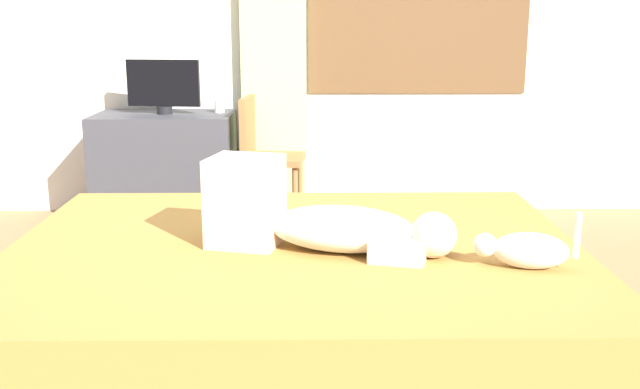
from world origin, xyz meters
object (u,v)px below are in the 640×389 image
person_lying (317,220)px  cup (219,106)px  cat (525,250)px  chair_by_desk (263,151)px  bed (295,304)px  tv_monitor (163,86)px  desk (166,169)px

person_lying → cup: size_ratio=11.36×
cat → cup: size_ratio=4.25×
cup → chair_by_desk: chair_by_desk is taller
cat → bed: bearing=160.3°
cat → cup: bearing=119.1°
tv_monitor → chair_by_desk: (0.65, -0.11, -0.41)m
bed → chair_by_desk: bearing=97.1°
cat → tv_monitor: (-1.70, 2.36, 0.36)m
person_lying → cup: person_lying is taller
person_lying → cat: person_lying is taller
person_lying → chair_by_desk: chair_by_desk is taller
cup → bed: bearing=-75.8°
bed → tv_monitor: (-0.89, 2.07, 0.68)m
bed → tv_monitor: size_ratio=4.72×
cat → chair_by_desk: chair_by_desk is taller
cat → desk: size_ratio=0.39×
tv_monitor → cup: (0.35, 0.07, -0.14)m
desk → person_lying: bearing=-65.1°
desk → cup: (0.36, 0.07, 0.41)m
bed → desk: bearing=113.5°
tv_monitor → chair_by_desk: bearing=-9.5°
cat → chair_by_desk: bearing=115.1°
desk → chair_by_desk: 0.68m
bed → cat: cat is taller
bed → chair_by_desk: 1.99m
person_lying → cup: (-0.63, 2.19, 0.18)m
desk → bed: bearing=-66.5°
desk → cup: 0.55m
bed → person_lying: (0.08, -0.06, 0.36)m
cup → desk: bearing=-169.6°
cat → tv_monitor: bearing=125.8°
tv_monitor → cup: tv_monitor is taller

